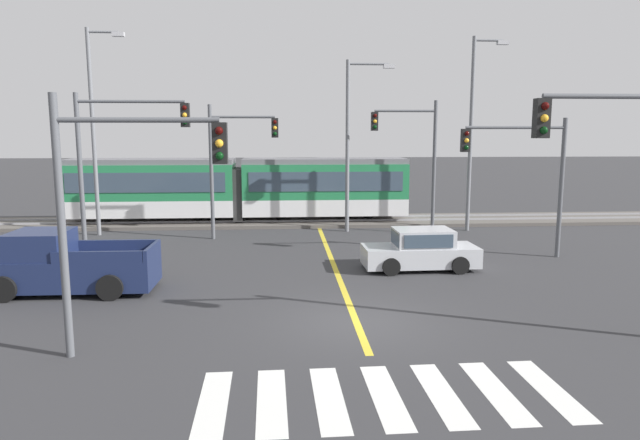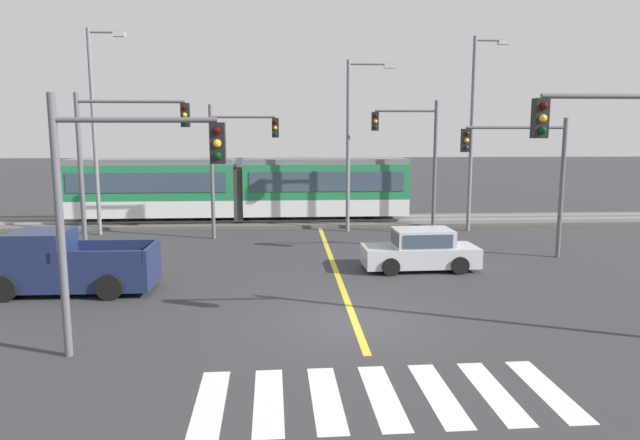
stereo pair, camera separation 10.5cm
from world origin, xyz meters
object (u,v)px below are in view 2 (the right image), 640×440
Objects in this scene: street_lamp_west at (96,123)px; street_lamp_east at (475,125)px; traffic_light_mid_right at (526,165)px; street_lamp_centre at (353,135)px; traffic_light_mid_left at (117,150)px; traffic_light_far_left at (234,153)px; pickup_truck at (64,266)px; sedan_crossing at (420,251)px; light_rail_tram at (240,187)px; traffic_light_far_right at (415,148)px; traffic_light_near_right at (632,171)px; traffic_light_near_left at (117,188)px.

street_lamp_west is 1.02× the size of street_lamp_east.
street_lamp_centre is at bearing 132.91° from traffic_light_mid_right.
traffic_light_far_left is at bearing 50.99° from traffic_light_mid_left.
pickup_truck is 5.41m from traffic_light_mid_left.
street_lamp_east is at bearing 0.17° from street_lamp_west.
street_lamp_centre reaches higher than traffic_light_far_left.
light_rail_tram is at bearing 123.69° from sedan_crossing.
traffic_light_far_right reaches higher than pickup_truck.
traffic_light_near_right is (15.13, -5.27, 3.32)m from pickup_truck.
pickup_truck is 15.43m from street_lamp_centre.
light_rail_tram reaches higher than pickup_truck.
traffic_light_far_right is at bearing 119.62° from traffic_light_mid_right.
light_rail_tram is at bearing 91.45° from traffic_light_far_left.
sedan_crossing is 0.65× the size of traffic_light_mid_left.
street_lamp_east reaches higher than pickup_truck.
sedan_crossing is at bearing -8.92° from traffic_light_mid_left.
traffic_light_near_left reaches higher than sedan_crossing.
traffic_light_mid_left is 11.78m from street_lamp_centre.
street_lamp_west is (-2.02, 10.37, 4.66)m from pickup_truck.
street_lamp_east is at bearing -14.21° from light_rail_tram.
traffic_light_mid_left is at bearing 80.50° from pickup_truck.
sedan_crossing is 9.45m from street_lamp_centre.
sedan_crossing is 0.76× the size of traffic_light_mid_right.
traffic_light_mid_right is 19.77m from street_lamp_west.
street_lamp_west is at bearing -154.62° from light_rail_tram.
traffic_light_mid_left is at bearing 179.74° from traffic_light_mid_right.
sedan_crossing is 0.67× the size of traffic_light_near_right.
traffic_light_far_right is (12.73, 5.56, -0.11)m from traffic_light_mid_left.
traffic_light_near_left is at bearing -74.30° from traffic_light_mid_left.
street_lamp_centre is (12.48, 0.22, -0.61)m from street_lamp_west.
traffic_light_far_left is (0.11, -4.52, 2.02)m from light_rail_tram.
street_lamp_west reaches higher than traffic_light_mid_left.
sedan_crossing is at bearing -42.26° from traffic_light_far_left.
traffic_light_far_left is 1.13× the size of traffic_light_mid_right.
street_lamp_west is at bearing 177.17° from traffic_light_far_right.
light_rail_tram reaches higher than sedan_crossing.
traffic_light_near_right is at bearing -95.38° from street_lamp_east.
traffic_light_mid_right is 0.65× the size of street_lamp_centre.
street_lamp_centre is at bearing 106.41° from traffic_light_near_right.
traffic_light_far_left is 12.12m from street_lamp_east.
traffic_light_far_right reaches higher than traffic_light_near_right.
traffic_light_near_right is at bearing -42.36° from street_lamp_west.
light_rail_tram is 3.42× the size of pickup_truck.
sedan_crossing is 12.00m from traffic_light_near_left.
light_rail_tram is 2.93× the size of traffic_light_far_left.
sedan_crossing is at bearing 10.71° from pickup_truck.
traffic_light_mid_right is at bearing -18.94° from street_lamp_west.
street_lamp_west is at bearing 101.03° from pickup_truck.
traffic_light_mid_left is (0.68, 4.05, 3.52)m from pickup_truck.
traffic_light_mid_right is at bearing -38.21° from light_rail_tram.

